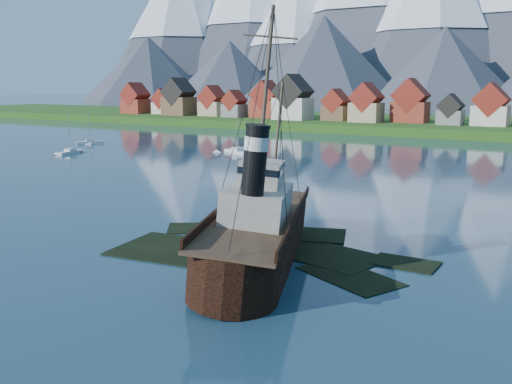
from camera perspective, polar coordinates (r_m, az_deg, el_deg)
The scene contains 9 objects.
ground at distance 56.80m, azimuth -1.61°, elevation -6.11°, with size 1400.00×1400.00×0.00m, color #1D3C51.
shoal at distance 57.77m, azimuth 1.05°, elevation -6.18°, with size 31.71×21.24×1.14m.
shore_bank at distance 218.28m, azimuth 23.46°, elevation 5.57°, with size 600.00×80.00×3.20m, color #294B15.
seawall at distance 180.84m, azimuth 21.76°, elevation 4.79°, with size 600.00×2.50×2.00m, color #3F3D38.
town at distance 207.64m, azimuth 13.78°, elevation 8.41°, with size 250.96×16.69×17.30m.
tugboat_wreck at distance 54.13m, azimuth 0.69°, elevation -3.62°, with size 7.08×30.49×24.16m.
sailboat_a at distance 144.16m, azimuth -18.07°, elevation 3.77°, with size 3.12×8.43×10.05m.
sailboat_b at distance 166.56m, azimuth -16.28°, elevation 4.76°, with size 5.81×6.98×10.61m.
sailboat_c at distance 137.51m, azimuth -1.85°, elevation 4.00°, with size 9.22×6.09×11.80m.
Camera 1 is at (29.50, -45.65, 16.51)m, focal length 40.00 mm.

